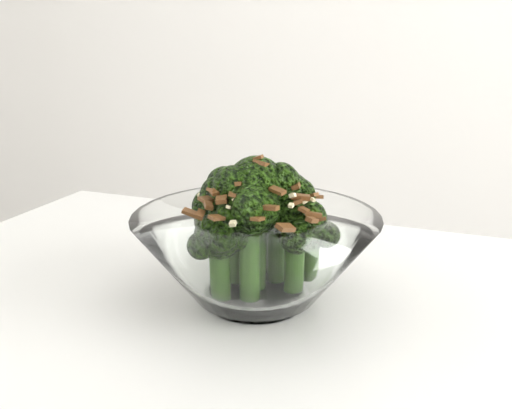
# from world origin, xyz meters

# --- Properties ---
(broccoli_dish) EXTENTS (0.23, 0.23, 0.14)m
(broccoli_dish) POSITION_xyz_m (-0.30, 0.28, 0.80)
(broccoli_dish) COLOR white
(broccoli_dish) RESTS_ON table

